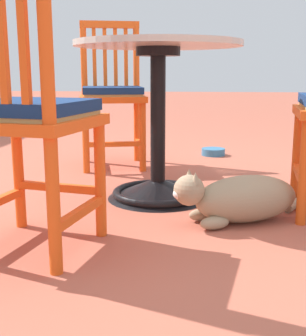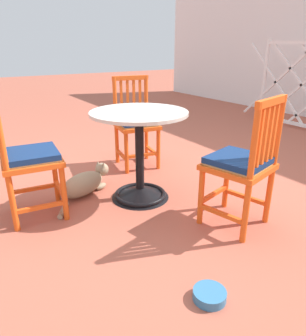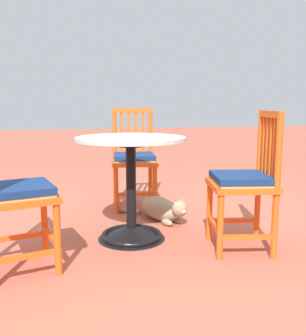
{
  "view_description": "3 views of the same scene",
  "coord_description": "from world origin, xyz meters",
  "px_view_note": "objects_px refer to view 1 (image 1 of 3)",
  "views": [
    {
      "loc": [
        -1.97,
        -0.3,
        0.59
      ],
      "look_at": [
        0.01,
        -0.08,
        0.17
      ],
      "focal_mm": 48.39,
      "sensor_mm": 36.0,
      "label": 1
    },
    {
      "loc": [
        2.18,
        -1.28,
        1.2
      ],
      "look_at": [
        0.31,
        -0.08,
        0.32
      ],
      "focal_mm": 33.41,
      "sensor_mm": 36.0,
      "label": 2
    },
    {
      "loc": [
        0.58,
        2.49,
        0.96
      ],
      "look_at": [
        -0.03,
        -0.06,
        0.51
      ],
      "focal_mm": 40.75,
      "sensor_mm": 36.0,
      "label": 3
    }
  ],
  "objects_px": {
    "cafe_table": "(158,139)",
    "orange_chair_near_fence": "(26,119)",
    "orange_chair_at_corner": "(112,96)",
    "pet_water_bowl": "(213,152)",
    "tabby_cat": "(238,199)"
  },
  "relations": [
    {
      "from": "cafe_table",
      "to": "orange_chair_near_fence",
      "type": "height_order",
      "value": "orange_chair_near_fence"
    },
    {
      "from": "cafe_table",
      "to": "orange_chair_near_fence",
      "type": "relative_size",
      "value": 0.83
    },
    {
      "from": "cafe_table",
      "to": "orange_chair_near_fence",
      "type": "distance_m",
      "value": 0.79
    },
    {
      "from": "orange_chair_at_corner",
      "to": "pet_water_bowl",
      "type": "relative_size",
      "value": 5.36
    },
    {
      "from": "cafe_table",
      "to": "orange_chair_near_fence",
      "type": "bearing_deg",
      "value": 152.22
    },
    {
      "from": "orange_chair_near_fence",
      "to": "tabby_cat",
      "type": "height_order",
      "value": "orange_chair_near_fence"
    },
    {
      "from": "pet_water_bowl",
      "to": "orange_chair_near_fence",
      "type": "bearing_deg",
      "value": 160.75
    },
    {
      "from": "pet_water_bowl",
      "to": "tabby_cat",
      "type": "bearing_deg",
      "value": -177.51
    },
    {
      "from": "cafe_table",
      "to": "tabby_cat",
      "type": "height_order",
      "value": "cafe_table"
    },
    {
      "from": "orange_chair_at_corner",
      "to": "cafe_table",
      "type": "bearing_deg",
      "value": -153.71
    },
    {
      "from": "tabby_cat",
      "to": "pet_water_bowl",
      "type": "distance_m",
      "value": 1.5
    },
    {
      "from": "orange_chair_near_fence",
      "to": "tabby_cat",
      "type": "relative_size",
      "value": 1.48
    },
    {
      "from": "orange_chair_near_fence",
      "to": "pet_water_bowl",
      "type": "xyz_separation_m",
      "value": [
        1.86,
        -0.65,
        -0.42
      ]
    },
    {
      "from": "cafe_table",
      "to": "pet_water_bowl",
      "type": "distance_m",
      "value": 1.24
    },
    {
      "from": "tabby_cat",
      "to": "pet_water_bowl",
      "type": "relative_size",
      "value": 3.61
    }
  ]
}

